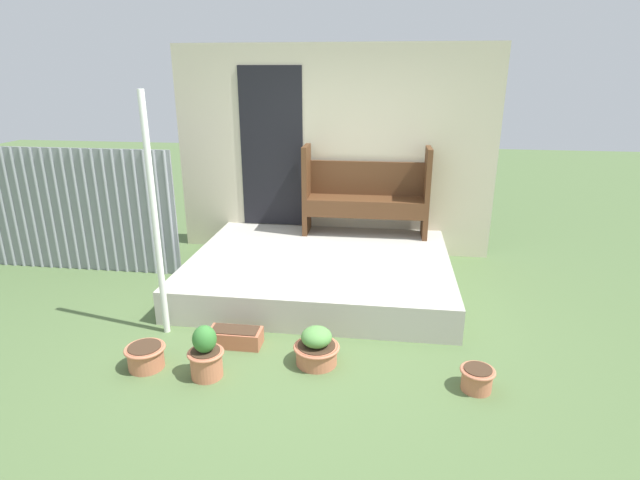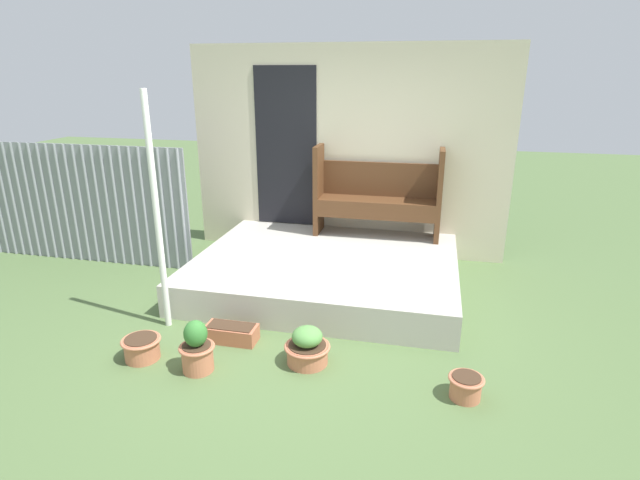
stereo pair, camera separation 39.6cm
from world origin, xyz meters
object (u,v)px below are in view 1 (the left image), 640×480
bench (366,191)px  flower_pot_far_right (477,378)px  flower_pot_middle (206,355)px  flower_pot_right (317,348)px  support_post (155,220)px  planter_box_rect (235,337)px  flower_pot_left (146,356)px

bench → flower_pot_far_right: bench is taller
bench → flower_pot_middle: 3.07m
flower_pot_right → flower_pot_far_right: flower_pot_right is taller
support_post → bench: support_post is taller
flower_pot_right → planter_box_rect: size_ratio=0.83×
support_post → flower_pot_far_right: support_post is taller
support_post → planter_box_rect: bearing=-11.6°
support_post → flower_pot_left: 1.13m
bench → flower_pot_far_right: (0.99, -2.68, -0.77)m
flower_pot_middle → flower_pot_right: flower_pot_middle is taller
flower_pot_middle → planter_box_rect: flower_pot_middle is taller
support_post → flower_pot_middle: support_post is taller
flower_pot_middle → flower_pot_left: bearing=174.3°
flower_pot_left → bench: bearing=59.5°
flower_pot_right → planter_box_rect: 0.77m
bench → planter_box_rect: bearing=-114.1°
flower_pot_middle → flower_pot_right: 0.88m
flower_pot_left → flower_pot_far_right: flower_pot_left is taller
flower_pot_right → flower_pot_far_right: bearing=-8.8°
flower_pot_far_right → support_post: bearing=168.9°
support_post → flower_pot_far_right: bearing=-11.1°
flower_pot_right → flower_pot_far_right: (1.24, -0.19, -0.04)m
flower_pot_middle → flower_pot_far_right: 2.07m
support_post → planter_box_rect: 1.22m
flower_pot_middle → flower_pot_far_right: size_ratio=1.67×
flower_pot_right → flower_pot_middle: bearing=-160.1°
bench → planter_box_rect: (-1.00, -2.30, -0.80)m
bench → flower_pot_far_right: bearing=-70.5°
bench → flower_pot_right: (-0.25, -2.49, -0.73)m
flower_pot_right → planter_box_rect: bearing=165.7°
flower_pot_left → flower_pot_far_right: 2.60m
flower_pot_left → flower_pot_right: (1.36, 0.25, 0.03)m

